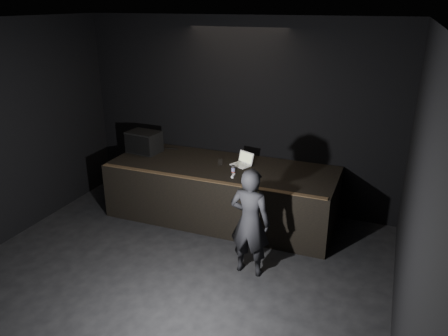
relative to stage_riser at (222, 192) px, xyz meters
name	(u,v)px	position (x,y,z in m)	size (l,w,h in m)	color
ground	(144,307)	(0.00, -2.73, -0.50)	(7.00, 7.00, 0.00)	black
room_walls	(132,161)	(0.00, -2.73, 1.52)	(6.10, 7.10, 3.52)	black
stage_riser	(222,192)	(0.00, 0.00, 0.00)	(4.00, 1.50, 1.00)	black
riser_lip	(206,180)	(0.00, -0.71, 0.51)	(3.92, 0.10, 0.01)	brown
stage_monitor	(144,142)	(-1.67, 0.16, 0.70)	(0.64, 0.50, 0.40)	black
cable	(159,148)	(-1.54, 0.47, 0.51)	(0.02, 0.02, 0.79)	black
laptop	(243,162)	(0.32, 0.20, 0.56)	(0.41, 0.39, 0.22)	white
beer_can	(233,170)	(0.31, -0.28, 0.58)	(0.06, 0.06, 0.15)	silver
plastic_cup	(220,162)	(-0.04, 0.03, 0.55)	(0.09, 0.09, 0.11)	white
wii_remote	(233,176)	(0.36, -0.39, 0.52)	(0.04, 0.16, 0.03)	silver
person	(250,222)	(1.01, -1.46, 0.31)	(0.59, 0.39, 1.62)	black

